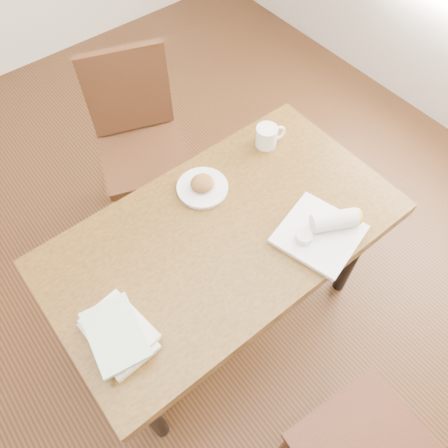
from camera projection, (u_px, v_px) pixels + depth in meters
ground at (224, 311)px, 2.23m from camera, size 4.00×5.00×0.01m
table at (224, 243)px, 1.67m from camera, size 1.32×0.73×0.75m
chair_far at (139, 134)px, 2.16m from camera, size 0.54×0.54×0.95m
plate_scone at (202, 186)px, 1.70m from camera, size 0.20×0.20×0.06m
coffee_mug at (267, 136)px, 1.81m from camera, size 0.13×0.09×0.09m
plate_burrito at (324, 230)px, 1.58m from camera, size 0.33×0.33×0.09m
book_stack at (118, 334)px, 1.36m from camera, size 0.21×0.26×0.06m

